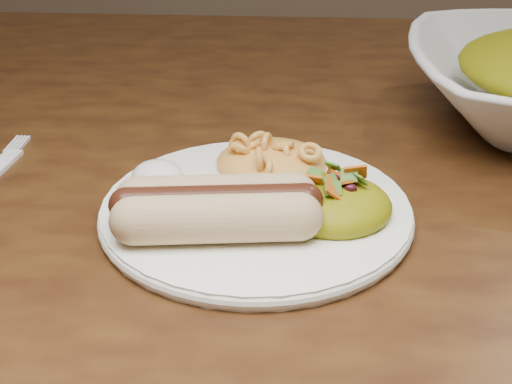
{
  "coord_description": "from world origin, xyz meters",
  "views": [
    {
      "loc": [
        0.04,
        -0.6,
        1.02
      ],
      "look_at": [
        0.01,
        -0.14,
        0.77
      ],
      "focal_mm": 50.0,
      "sensor_mm": 36.0,
      "label": 1
    }
  ],
  "objects": [
    {
      "name": "taco_salad",
      "position": [
        0.07,
        -0.15,
        0.78
      ],
      "size": [
        0.09,
        0.08,
        0.04
      ],
      "rotation": [
        0.0,
        0.0,
        0.21
      ],
      "color": "#AD6200",
      "rests_on": "plate"
    },
    {
      "name": "hotdog",
      "position": [
        -0.01,
        -0.18,
        0.78
      ],
      "size": [
        0.12,
        0.08,
        0.03
      ],
      "rotation": [
        0.0,
        0.0,
        0.11
      ],
      "color": "#D0BC7B",
      "rests_on": "plate"
    },
    {
      "name": "table",
      "position": [
        0.0,
        0.0,
        0.66
      ],
      "size": [
        1.6,
        0.9,
        0.75
      ],
      "color": "#492C10",
      "rests_on": "floor"
    },
    {
      "name": "plate",
      "position": [
        0.01,
        -0.14,
        0.76
      ],
      "size": [
        0.23,
        0.23,
        0.01
      ],
      "primitive_type": "cylinder",
      "rotation": [
        0.0,
        0.0,
        0.02
      ],
      "color": "white",
      "rests_on": "table"
    },
    {
      "name": "sour_cream",
      "position": [
        -0.06,
        -0.12,
        0.77
      ],
      "size": [
        0.05,
        0.05,
        0.02
      ],
      "primitive_type": "ellipsoid",
      "rotation": [
        0.0,
        0.0,
        0.25
      ],
      "color": "white",
      "rests_on": "plate"
    },
    {
      "name": "mac_and_cheese",
      "position": [
        0.02,
        -0.08,
        0.78
      ],
      "size": [
        0.11,
        0.11,
        0.03
      ],
      "primitive_type": "ellipsoid",
      "rotation": [
        0.0,
        0.0,
        0.34
      ],
      "color": "#FFBA4A",
      "rests_on": "plate"
    }
  ]
}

